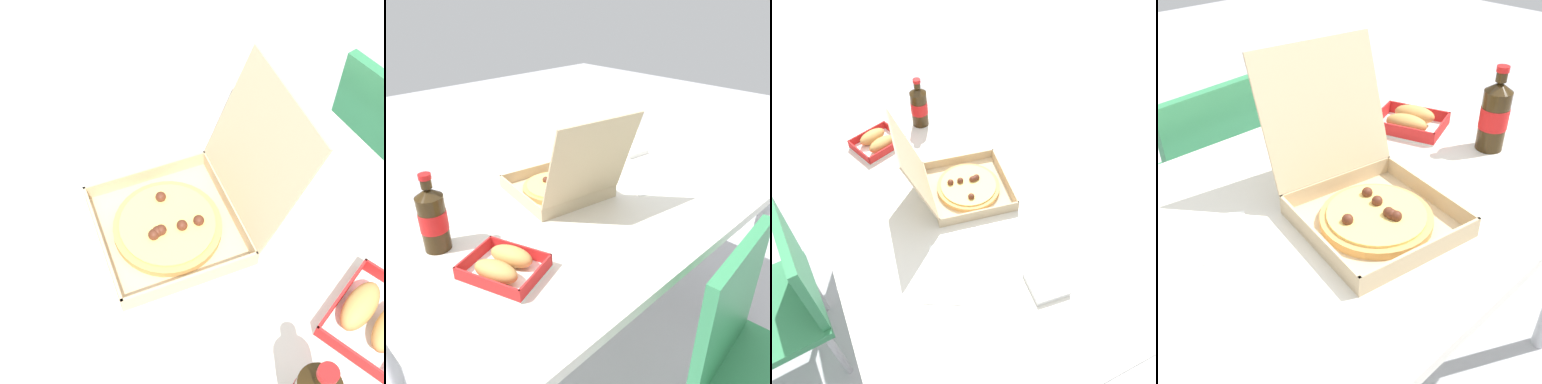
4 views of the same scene
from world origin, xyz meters
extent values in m
plane|color=#B2B2B7|center=(0.00, 0.00, 0.00)|extent=(10.00, 10.00, 0.00)
cube|color=silver|center=(0.00, 0.00, 0.71)|extent=(1.45, 0.83, 0.03)
cylinder|color=#B7B7BC|center=(-0.65, -0.35, 0.35)|extent=(0.05, 0.05, 0.70)
cylinder|color=#B7B7BC|center=(-0.65, 0.35, 0.35)|extent=(0.05, 0.05, 0.70)
cube|color=#338451|center=(0.05, 0.53, 0.64)|extent=(0.36, 0.06, 0.38)
cylinder|color=#B2B2B7|center=(-0.16, 0.87, 0.21)|extent=(0.03, 0.03, 0.43)
cylinder|color=#B2B2B7|center=(-0.12, 0.53, 0.21)|extent=(0.03, 0.03, 0.43)
cube|color=tan|center=(0.04, -0.13, 0.73)|extent=(0.34, 0.34, 0.01)
cube|color=tan|center=(0.02, -0.27, 0.75)|extent=(0.29, 0.05, 0.04)
cube|color=tan|center=(-0.10, -0.10, 0.75)|extent=(0.05, 0.29, 0.04)
cube|color=tan|center=(0.19, -0.15, 0.75)|extent=(0.05, 0.29, 0.04)
cube|color=tan|center=(0.07, 0.01, 0.75)|extent=(0.29, 0.05, 0.04)
cube|color=tan|center=(0.08, 0.07, 0.91)|extent=(0.31, 0.15, 0.28)
cylinder|color=tan|center=(0.04, -0.13, 0.74)|extent=(0.24, 0.24, 0.02)
cylinder|color=#EAC666|center=(0.04, -0.13, 0.75)|extent=(0.21, 0.21, 0.01)
sphere|color=#562819|center=(0.06, -0.17, 0.76)|extent=(0.02, 0.02, 0.02)
sphere|color=#562819|center=(-0.02, -0.11, 0.76)|extent=(0.02, 0.02, 0.02)
sphere|color=#562819|center=(0.06, -0.15, 0.76)|extent=(0.02, 0.02, 0.02)
sphere|color=#562819|center=(0.07, -0.11, 0.76)|extent=(0.02, 0.02, 0.02)
sphere|color=#562819|center=(0.08, -0.07, 0.76)|extent=(0.02, 0.02, 0.02)
sphere|color=#562819|center=(0.06, -0.16, 0.76)|extent=(0.02, 0.02, 0.02)
cube|color=white|center=(0.43, 0.11, 0.73)|extent=(0.21, 0.23, 0.00)
cube|color=red|center=(0.46, 0.03, 0.75)|extent=(0.14, 0.06, 0.03)
cube|color=red|center=(0.36, 0.09, 0.75)|extent=(0.07, 0.18, 0.03)
ellipsoid|color=tan|center=(0.40, 0.10, 0.76)|extent=(0.09, 0.13, 0.05)
cone|color=#33230F|center=(0.50, -0.11, 0.90)|extent=(0.07, 0.07, 0.02)
cylinder|color=#33230F|center=(0.50, -0.11, 0.92)|extent=(0.03, 0.03, 0.02)
cylinder|color=red|center=(0.50, -0.11, 0.94)|extent=(0.03, 0.03, 0.01)
cube|color=white|center=(-0.26, 0.08, 0.73)|extent=(0.26, 0.23, 0.00)
cube|color=white|center=(-0.42, -0.17, 0.74)|extent=(0.12, 0.12, 0.02)
camera|label=1|loc=(0.61, -0.40, 1.72)|focal=49.98mm
camera|label=2|loc=(0.84, 0.79, 1.36)|focal=36.30mm
camera|label=3|loc=(-0.85, 0.30, 1.82)|focal=36.24mm
camera|label=4|loc=(-0.52, -0.64, 1.33)|focal=43.31mm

